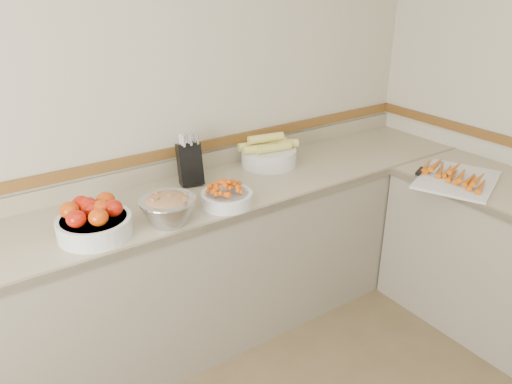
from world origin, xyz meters
TOP-DOWN VIEW (x-y plane):
  - back_wall at (0.00, 2.00)m, footprint 4.00×0.00m
  - counter_back at (0.00, 1.68)m, footprint 4.00×0.65m
  - knife_block at (0.24, 1.84)m, footprint 0.16×0.18m
  - tomato_bowl at (-0.41, 1.56)m, footprint 0.34×0.34m
  - cherry_tomato_bowl at (0.26, 1.49)m, footprint 0.27×0.27m
  - corn_bowl at (0.77, 1.83)m, footprint 0.38×0.34m
  - rhubarb_bowl at (-0.08, 1.47)m, footprint 0.28×0.28m
  - cutting_board at (1.52, 1.01)m, footprint 0.63×0.57m

SIDE VIEW (x-z plane):
  - counter_back at x=0.00m, z-range -0.09..0.99m
  - cutting_board at x=1.52m, z-range 0.89..0.96m
  - cherry_tomato_bowl at x=0.26m, z-range 0.88..1.02m
  - corn_bowl at x=0.77m, z-range 0.87..1.08m
  - tomato_bowl at x=-0.41m, z-range 0.89..1.06m
  - rhubarb_bowl at x=-0.08m, z-range 0.90..1.06m
  - knife_block at x=0.24m, z-range 0.87..1.18m
  - back_wall at x=0.00m, z-range -0.70..3.30m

